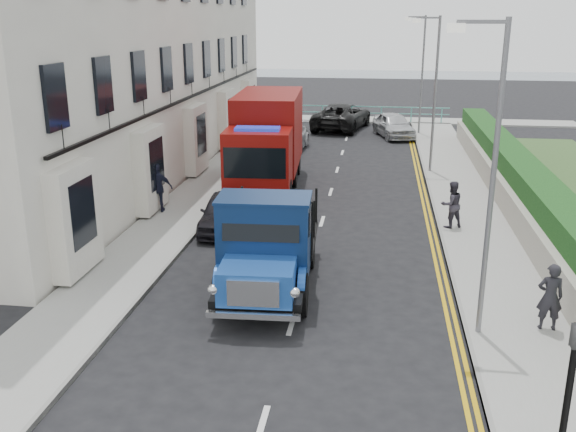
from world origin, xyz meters
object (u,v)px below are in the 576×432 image
object	(u,v)px
lamp_near	(488,165)
red_lorry	(267,139)
bedford_lorry	(266,252)
parked_car_front	(224,212)
pedestrian_east_near	(550,297)
lamp_far	(420,68)
lamp_mid	(433,86)

from	to	relation	value
lamp_near	red_lorry	world-z (taller)	lamp_near
bedford_lorry	red_lorry	world-z (taller)	red_lorry
parked_car_front	pedestrian_east_near	xyz separation A→B (m)	(9.11, -6.32, 0.31)
lamp_far	parked_car_front	world-z (taller)	lamp_far
lamp_near	bedford_lorry	size ratio (longest dim) A/B	1.19
bedford_lorry	parked_car_front	size ratio (longest dim) A/B	1.63
pedestrian_east_near	red_lorry	bearing A→B (deg)	-54.56
lamp_near	lamp_far	world-z (taller)	same
lamp_far	bedford_lorry	world-z (taller)	lamp_far
lamp_mid	lamp_near	bearing A→B (deg)	-90.00
lamp_mid	bedford_lorry	xyz separation A→B (m)	(-5.05, -14.59, -2.74)
parked_car_front	red_lorry	bearing A→B (deg)	80.37
parked_car_front	pedestrian_east_near	world-z (taller)	pedestrian_east_near
lamp_far	red_lorry	world-z (taller)	lamp_far
lamp_far	pedestrian_east_near	size ratio (longest dim) A/B	4.37
lamp_near	lamp_far	distance (m)	26.00
lamp_far	pedestrian_east_near	world-z (taller)	lamp_far
lamp_mid	lamp_far	bearing A→B (deg)	90.00
lamp_far	lamp_mid	bearing A→B (deg)	-90.00
lamp_near	bedford_lorry	xyz separation A→B (m)	(-5.05, 1.41, -2.74)
lamp_mid	bedford_lorry	world-z (taller)	lamp_mid
lamp_near	lamp_mid	world-z (taller)	same
lamp_mid	red_lorry	xyz separation A→B (m)	(-6.91, -3.66, -1.92)
bedford_lorry	parked_car_front	xyz separation A→B (m)	(-2.37, 5.27, -0.64)
red_lorry	pedestrian_east_near	size ratio (longest dim) A/B	4.73
bedford_lorry	pedestrian_east_near	size ratio (longest dim) A/B	3.67
lamp_mid	parked_car_front	bearing A→B (deg)	-128.51
lamp_far	red_lorry	bearing A→B (deg)	-116.84
lamp_near	lamp_far	xyz separation A→B (m)	(0.00, 26.00, 0.00)
lamp_near	parked_car_front	size ratio (longest dim) A/B	1.94
lamp_near	bedford_lorry	bearing A→B (deg)	164.41
lamp_mid	lamp_far	xyz separation A→B (m)	(0.00, 10.00, 0.00)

